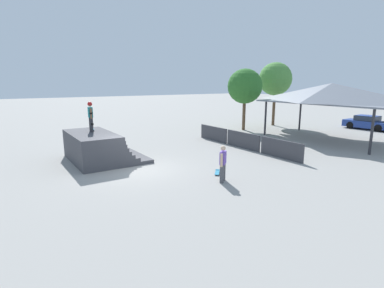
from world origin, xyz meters
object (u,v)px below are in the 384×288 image
bystander_walking (223,162)px  skateboard_on_ground (217,172)px  skateboard_on_deck (92,129)px  tree_beside_pavilion (245,86)px  parked_car_blue (368,123)px  tree_far_back (275,79)px  skater_on_deck (90,115)px

bystander_walking → skateboard_on_ground: bearing=24.1°
skateboard_on_deck → bystander_walking: bearing=37.2°
tree_beside_pavilion → parked_car_blue: 11.98m
tree_far_back → tree_beside_pavilion: bearing=-82.4°
skater_on_deck → parked_car_blue: bearing=90.8°
skater_on_deck → skateboard_on_ground: 7.69m
parked_car_blue → bystander_walking: bearing=-81.2°
parked_car_blue → tree_beside_pavilion: bearing=-124.7°
skateboard_on_ground → parked_car_blue: bearing=-39.8°
skateboard_on_deck → bystander_walking: size_ratio=0.52×
skater_on_deck → skateboard_on_ground: size_ratio=2.14×
bystander_walking → tree_beside_pavilion: tree_beside_pavilion is taller
bystander_walking → parked_car_blue: size_ratio=0.39×
skateboard_on_deck → parked_car_blue: 24.34m
skater_on_deck → parked_car_blue: 24.49m
skateboard_on_deck → skateboard_on_ground: 7.75m
skater_on_deck → tree_far_back: bearing=108.8°
skater_on_deck → skateboard_on_deck: 1.02m
skateboard_on_ground → bystander_walking: bearing=-166.3°
skateboard_on_deck → skateboard_on_ground: skateboard_on_deck is taller
skater_on_deck → skateboard_on_deck: bearing=169.2°
parked_car_blue → skateboard_on_ground: bearing=-83.9°
bystander_walking → skateboard_on_deck: bearing=76.3°
parked_car_blue → skateboard_on_deck: bearing=-100.6°
tree_far_back → parked_car_blue: size_ratio=1.52×
bystander_walking → skateboard_on_ground: 1.48m
skateboard_on_deck → bystander_walking: 8.31m
parked_car_blue → tree_far_back: bearing=-145.1°
bystander_walking → tree_beside_pavilion: (-10.34, 10.84, 3.02)m
skater_on_deck → bystander_walking: size_ratio=1.03×
skateboard_on_ground → tree_far_back: tree_far_back is taller
skateboard_on_ground → tree_beside_pavilion: bearing=-6.9°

